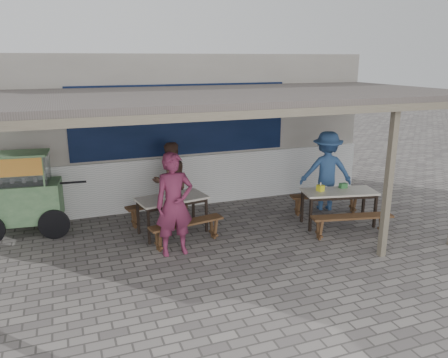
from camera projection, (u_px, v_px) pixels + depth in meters
ground at (240, 255)px, 7.82m from camera, size 60.00×60.00×0.00m
back_wall at (185, 130)px, 10.59m from camera, size 9.00×1.28×3.50m
warung_roof at (224, 97)px, 7.91m from camera, size 9.00×4.21×2.81m
table_left at (172, 201)px, 8.64m from camera, size 1.45×0.93×0.75m
bench_left_street at (187, 227)px, 8.18m from camera, size 1.47×0.53×0.45m
bench_left_wall at (160, 208)px, 9.27m from camera, size 1.47×0.53×0.45m
table_right at (339, 194)px, 9.06m from camera, size 1.61×0.95×0.75m
bench_right_street at (352, 221)px, 8.50m from camera, size 1.63×0.61×0.45m
bench_right_wall at (326, 199)px, 9.80m from camera, size 1.63×0.61×0.45m
vendor_cart at (21, 191)px, 8.50m from camera, size 2.13×0.96×1.66m
patron_street_side at (174, 204)px, 7.65m from camera, size 0.68×0.45×1.86m
patron_wall_side at (170, 180)px, 9.50m from camera, size 0.96×0.83×1.68m
patron_right_table at (326, 171)px, 9.99m from camera, size 1.34×1.05×1.82m
tissue_box at (320, 188)px, 9.02m from camera, size 0.15×0.15×0.13m
donation_box at (343, 186)px, 9.23m from camera, size 0.16×0.10×0.10m
condiment_jar at (179, 192)px, 8.85m from camera, size 0.07×0.07×0.08m
condiment_bowl at (164, 197)px, 8.53m from camera, size 0.21×0.21×0.05m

